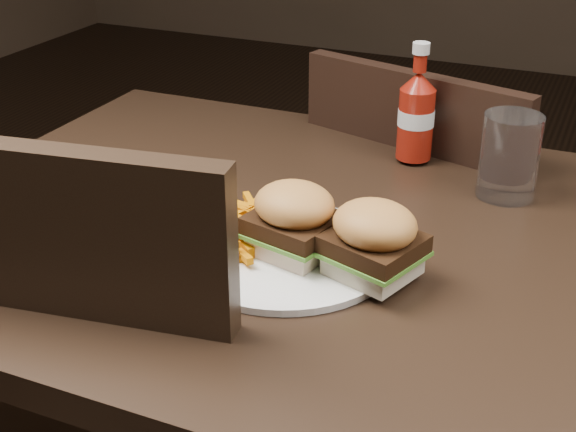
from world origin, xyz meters
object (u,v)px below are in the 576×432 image
at_px(plate, 285,253).
at_px(tumbler, 509,159).
at_px(dining_table, 360,250).
at_px(chair_far, 450,272).
at_px(ketchup_bottle, 416,124).

bearing_deg(plate, tumbler, 52.93).
height_order(dining_table, chair_far, dining_table).
bearing_deg(chair_far, ketchup_bottle, 97.89).
distance_m(dining_table, chair_far, 0.58).
relative_size(chair_far, tumbler, 3.28).
distance_m(chair_far, tumbler, 0.50).
distance_m(ketchup_bottle, tumbler, 0.17).
relative_size(plate, ketchup_bottle, 2.46).
bearing_deg(chair_far, dining_table, 102.81).
bearing_deg(ketchup_bottle, plate, -99.84).
bearing_deg(tumbler, chair_far, 111.46).
xyz_separation_m(chair_far, tumbler, (0.12, -0.30, 0.38)).
height_order(chair_far, tumbler, tumbler).
distance_m(plate, tumbler, 0.36).
relative_size(plate, tumbler, 2.11).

